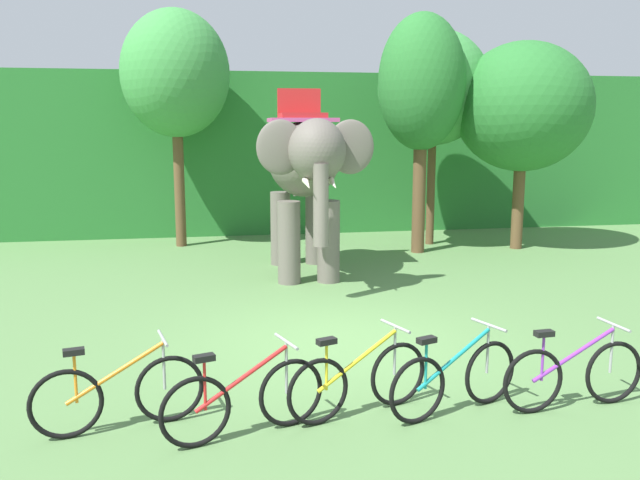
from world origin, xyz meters
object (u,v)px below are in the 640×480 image
(tree_right, at_px, (434,88))
(bike_orange, at_px, (119,393))
(tree_far_right, at_px, (422,84))
(bike_yellow, at_px, (359,380))
(bike_red, at_px, (244,399))
(bike_teal, at_px, (455,378))
(tree_center, at_px, (523,107))
(tree_center_left, at_px, (175,75))
(bike_purple, at_px, (574,374))
(elephant, at_px, (305,167))

(tree_right, relative_size, bike_orange, 3.20)
(tree_far_right, relative_size, bike_yellow, 3.42)
(bike_red, distance_m, bike_teal, 2.23)
(tree_right, bearing_deg, bike_red, -118.40)
(tree_right, bearing_deg, tree_center, -27.08)
(bike_yellow, bearing_deg, tree_center_left, 101.46)
(tree_center, bearing_deg, tree_center_left, 167.59)
(tree_far_right, distance_m, bike_purple, 9.67)
(tree_far_right, distance_m, bike_yellow, 10.01)
(elephant, height_order, bike_purple, elephant)
(tree_center_left, height_order, tree_center, tree_center_left)
(tree_far_right, xyz_separation_m, bike_teal, (-2.51, -8.80, -3.58))
(tree_far_right, xyz_separation_m, elephant, (-3.07, -2.07, -1.76))
(bike_red, xyz_separation_m, bike_purple, (3.54, 0.05, 0.00))
(tree_far_right, xyz_separation_m, bike_orange, (-5.97, -8.59, -3.58))
(tree_center, xyz_separation_m, bike_teal, (-5.08, -8.85, -3.06))
(bike_teal, xyz_separation_m, bike_purple, (1.31, -0.11, 0.00))
(tree_right, bearing_deg, bike_teal, -107.86)
(tree_center_left, xyz_separation_m, elephant, (2.58, -3.93, -2.04))
(bike_red, bearing_deg, bike_orange, 163.69)
(tree_far_right, bearing_deg, bike_teal, -105.91)
(bike_yellow, relative_size, bike_purple, 0.96)
(bike_orange, height_order, bike_teal, same)
(tree_center, bearing_deg, bike_yellow, -124.95)
(tree_center_left, distance_m, bike_red, 11.51)
(tree_right, bearing_deg, bike_yellow, -113.31)
(tree_right, height_order, bike_red, tree_right)
(tree_far_right, relative_size, elephant, 1.34)
(tree_center, distance_m, bike_purple, 10.19)
(bike_purple, bearing_deg, tree_center, 67.17)
(tree_right, height_order, bike_orange, tree_right)
(tree_far_right, relative_size, bike_teal, 3.44)
(tree_right, xyz_separation_m, elephant, (-3.73, -3.10, -1.73))
(bike_teal, bearing_deg, bike_yellow, 172.21)
(elephant, relative_size, bike_orange, 2.47)
(bike_red, bearing_deg, bike_teal, 3.88)
(elephant, distance_m, bike_red, 7.31)
(bike_red, height_order, bike_teal, same)
(tree_center, bearing_deg, bike_orange, -134.66)
(elephant, relative_size, bike_red, 2.53)
(elephant, relative_size, bike_purple, 2.43)
(tree_center_left, relative_size, tree_right, 1.08)
(tree_center_left, xyz_separation_m, bike_red, (0.91, -10.81, -3.86))
(tree_far_right, xyz_separation_m, bike_yellow, (-3.52, -8.66, -3.58))
(tree_right, bearing_deg, bike_purple, -100.59)
(elephant, xyz_separation_m, bike_purple, (1.87, -6.84, -1.82))
(bike_red, bearing_deg, elephant, 76.37)
(bike_orange, height_order, bike_purple, same)
(bike_orange, relative_size, bike_teal, 1.03)
(tree_right, distance_m, bike_teal, 10.92)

